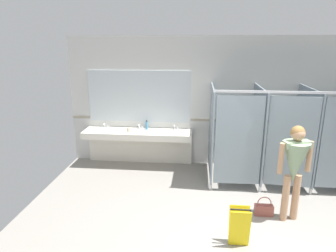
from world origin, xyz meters
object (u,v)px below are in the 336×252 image
object	(u,v)px
paper_cup	(128,130)
wet_floor_sign	(239,227)
handbag	(264,209)
soap_dispenser	(147,125)
person_standing	(295,163)

from	to	relation	value
paper_cup	wet_floor_sign	distance (m)	3.38
handbag	paper_cup	size ratio (longest dim) A/B	3.44
paper_cup	soap_dispenser	bearing A→B (deg)	35.04
handbag	soap_dispenser	bearing A→B (deg)	138.59
handbag	paper_cup	distance (m)	3.25
paper_cup	handbag	bearing A→B (deg)	-33.45
person_standing	wet_floor_sign	bearing A→B (deg)	-140.02
handbag	soap_dispenser	xyz separation A→B (m)	(-2.27, 2.00, 0.82)
wet_floor_sign	paper_cup	bearing A→B (deg)	129.75
handbag	wet_floor_sign	bearing A→B (deg)	-122.08
soap_dispenser	wet_floor_sign	size ratio (longest dim) A/B	0.37
person_standing	handbag	bearing A→B (deg)	168.83
person_standing	wet_floor_sign	xyz separation A→B (m)	(-0.88, -0.74, -0.68)
handbag	paper_cup	bearing A→B (deg)	146.55
paper_cup	wet_floor_sign	bearing A→B (deg)	-50.25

